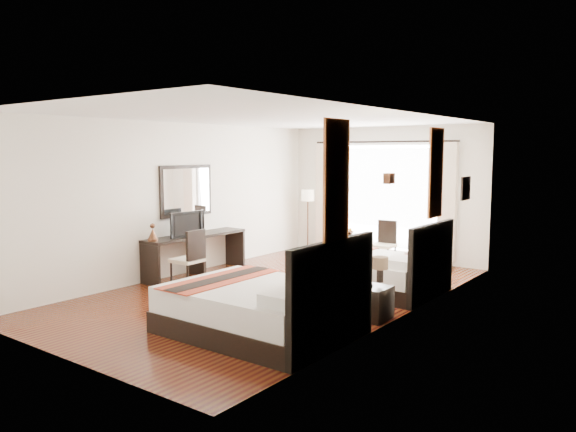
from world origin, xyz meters
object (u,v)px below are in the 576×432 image
Objects in this scene: bed_far at (376,272)px; side_table at (347,248)px; nightstand at (374,303)px; table_lamp at (380,265)px; console_desk at (196,254)px; vase at (368,281)px; television at (185,224)px; bed_near at (263,307)px; window_chair at (384,253)px; fruit_bowl at (348,233)px; floor_lamp at (308,200)px; desk_chair at (188,269)px.

bed_far is 2.40m from side_table.
nightstand is 1.34× the size of table_lamp.
console_desk is (-4.00, 0.54, 0.15)m from nightstand.
television is (-3.98, 0.45, 0.41)m from vase.
table_lamp is (0.02, 0.11, 0.51)m from nightstand.
bed_near reaches higher than bed_far.
television is 0.86× the size of window_chair.
fruit_bowl is (0.01, 0.00, 0.32)m from side_table.
window_chair is (-0.80, 1.81, -0.03)m from bed_far.
side_table is at bearing 132.16° from bed_far.
floor_lamp is 1.63m from fruit_bowl.
bed_near is 2.81m from desk_chair.
bed_near reaches higher than side_table.
floor_lamp is at bearing 157.37° from side_table.
floor_lamp reaches higher than fruit_bowl.
fruit_bowl is (1.65, 2.71, 0.24)m from console_desk.
fruit_bowl reaches higher than nightstand.
television is (-3.14, 1.61, 0.65)m from bed_near.
floor_lamp is at bearing 119.43° from bed_near.
television is at bearing -41.85° from window_chair.
bed_far reaches higher than console_desk.
table_lamp is 3.97m from side_table.
bed_near is at bearing -91.72° from bed_far.
desk_chair is (0.60, -0.75, -0.08)m from console_desk.
table_lamp is at bearing -60.54° from bed_far.
vase is 5.56m from floor_lamp.
nightstand is 0.21× the size of console_desk.
nightstand is 3.63m from window_chair.
side_table is at bearing 124.47° from vase.
window_chair is (2.43, 3.02, -0.70)m from television.
television is at bearing 152.82° from bed_near.
window_chair is at bearing -37.88° from television.
television is (-4.00, 0.15, 0.24)m from table_lamp.
floor_lamp reaches higher than television.
console_desk is 0.67m from television.
nightstand is 4.06m from television.
bed_far is 1.65m from nightstand.
table_lamp is at bearing -52.85° from side_table.
bed_near reaches higher than television.
console_desk is 2.25× the size of desk_chair.
floor_lamp is at bearing -87.97° from desk_chair.
floor_lamp is at bearing 141.89° from bed_far.
vase is at bearing -55.53° from side_table.
console_desk is 3.74× the size of side_table.
floor_lamp is 5.88× the size of fruit_bowl.
floor_lamp reaches higher than nightstand.
bed_near is 1.61× the size of floor_lamp.
television reaches higher than bed_far.
television is 3.47m from side_table.
console_desk is 0.96m from desk_chair.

